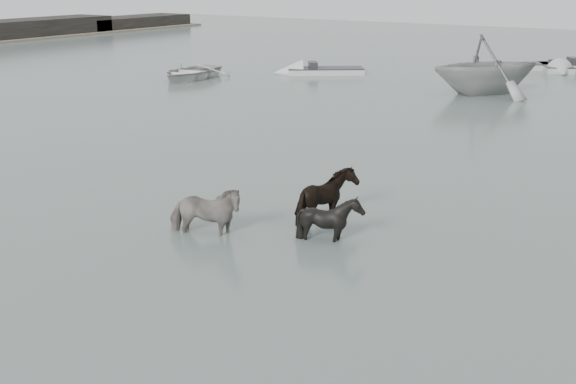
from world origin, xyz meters
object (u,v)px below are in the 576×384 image
at_px(pony_pinto, 204,203).
at_px(pony_dark, 328,192).
at_px(pony_black, 330,212).
at_px(rowboat_lead, 190,70).

relative_size(pony_pinto, pony_dark, 1.22).
distance_m(pony_pinto, pony_dark, 3.12).
bearing_deg(pony_black, rowboat_lead, 68.93).
xyz_separation_m(pony_dark, pony_black, (0.76, -1.17, -0.07)).
height_order(pony_pinto, pony_black, pony_pinto).
relative_size(pony_pinto, rowboat_lead, 0.38).
height_order(pony_pinto, rowboat_lead, pony_pinto).
height_order(pony_dark, rowboat_lead, pony_dark).
distance_m(pony_dark, rowboat_lead, 25.79).
xyz_separation_m(pony_pinto, rowboat_lead, (-17.38, 19.59, -0.28)).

